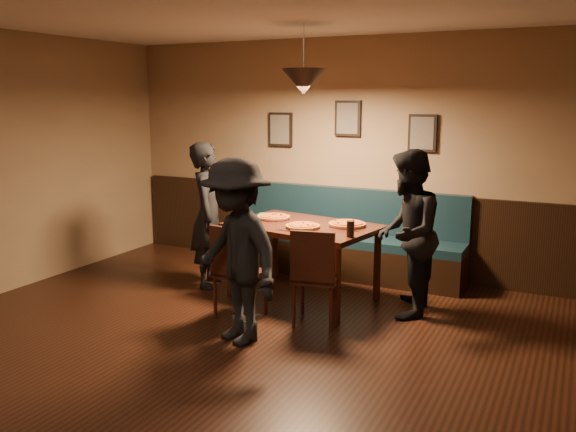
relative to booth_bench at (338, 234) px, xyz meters
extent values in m
plane|color=black|center=(0.00, -3.20, -0.50)|extent=(7.00, 7.00, 0.00)
plane|color=#8C704F|center=(0.00, 0.30, 0.90)|extent=(6.00, 0.00, 6.00)
cube|color=black|center=(0.00, 0.27, 0.00)|extent=(5.88, 0.06, 1.00)
cube|color=black|center=(-0.90, 0.27, 1.20)|extent=(0.32, 0.04, 0.42)
cube|color=black|center=(0.00, 0.27, 1.35)|extent=(0.32, 0.04, 0.42)
cube|color=black|center=(0.90, 0.27, 1.20)|extent=(0.32, 0.04, 0.42)
cone|color=black|center=(0.00, -0.98, 1.75)|extent=(0.44, 0.44, 0.25)
cube|color=black|center=(0.00, -0.98, -0.10)|extent=(1.63, 1.20, 0.80)
imported|color=black|center=(-1.14, -1.04, 0.31)|extent=(0.59, 0.70, 1.62)
imported|color=black|center=(1.10, -0.98, 0.31)|extent=(0.72, 0.87, 1.62)
imported|color=black|center=(-0.03, -2.27, 0.30)|extent=(1.19, 0.97, 1.61)
cylinder|color=orange|center=(-0.41, -0.86, 0.32)|extent=(0.41, 0.41, 0.04)
cylinder|color=#C86425|center=(0.07, -1.14, 0.32)|extent=(0.41, 0.41, 0.04)
cylinder|color=orange|center=(0.44, -0.86, 0.32)|extent=(0.43, 0.43, 0.04)
cylinder|color=black|center=(0.64, -1.30, 0.38)|extent=(0.09, 0.09, 0.15)
cylinder|color=#A10E05|center=(0.58, -1.05, 0.36)|extent=(0.04, 0.04, 0.12)
cube|color=#1F743B|center=(-0.61, -0.69, 0.30)|extent=(0.17, 0.17, 0.01)
cube|color=#1D6F38|center=(-0.59, -1.25, 0.30)|extent=(0.17, 0.17, 0.01)
cube|color=#BCBBC0|center=(0.04, -1.35, 0.30)|extent=(0.19, 0.05, 0.00)
camera|label=1|loc=(2.57, -6.51, 1.59)|focal=37.42mm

